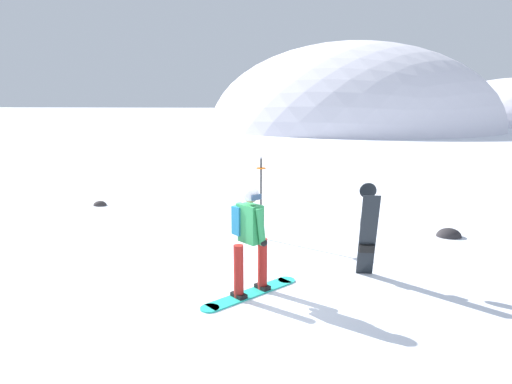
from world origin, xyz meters
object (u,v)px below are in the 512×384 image
object	(u,v)px
piste_marker_near	(261,192)
rock_dark	(100,205)
rock_mid	(449,236)
snowboarder_main	(249,237)
spare_snowboard	(368,231)

from	to	relation	value
piste_marker_near	rock_dark	xyz separation A→B (m)	(-4.78, 2.73, -1.03)
rock_dark	rock_mid	xyz separation A→B (m)	(8.89, -2.27, 0.00)
snowboarder_main	piste_marker_near	xyz separation A→B (m)	(-0.02, 2.86, 0.11)
snowboarder_main	piste_marker_near	bearing A→B (deg)	90.46
spare_snowboard	piste_marker_near	world-z (taller)	piste_marker_near
piste_marker_near	rock_dark	world-z (taller)	piste_marker_near
snowboarder_main	rock_dark	xyz separation A→B (m)	(-4.80, 5.59, -0.92)
spare_snowboard	rock_mid	bearing A→B (deg)	48.78
snowboarder_main	rock_mid	xyz separation A→B (m)	(4.09, 3.32, -0.92)
snowboarder_main	rock_mid	bearing A→B (deg)	39.02
piste_marker_near	spare_snowboard	bearing A→B (deg)	-46.71
piste_marker_near	rock_dark	distance (m)	5.60
spare_snowboard	rock_dark	size ratio (longest dim) A/B	4.27
piste_marker_near	rock_mid	world-z (taller)	piste_marker_near
snowboarder_main	spare_snowboard	world-z (taller)	snowboarder_main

